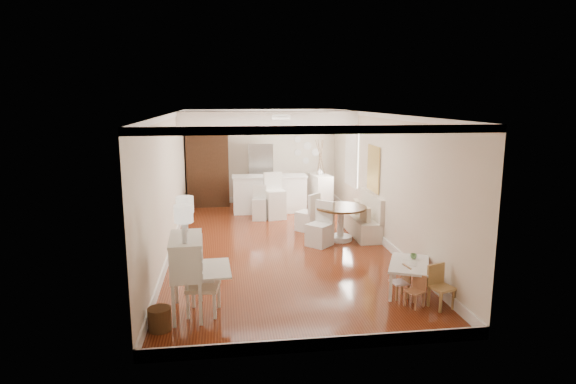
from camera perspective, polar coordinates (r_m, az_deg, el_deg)
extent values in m
plane|color=maroon|center=(10.45, -1.10, -6.28)|extent=(9.00, 9.00, 0.00)
cube|color=white|center=(9.98, -1.16, 9.26)|extent=(4.50, 9.00, 0.04)
cube|color=beige|center=(14.56, -3.15, 4.25)|extent=(4.50, 0.04, 2.80)
cube|color=beige|center=(5.78, 3.95, -6.13)|extent=(4.50, 0.04, 2.80)
cube|color=beige|center=(10.12, -13.90, 0.99)|extent=(0.04, 9.00, 2.80)
cube|color=beige|center=(10.61, 11.03, 1.55)|extent=(0.04, 9.00, 2.80)
cube|color=white|center=(12.18, -2.34, 8.71)|extent=(4.50, 0.45, 0.36)
cube|color=tan|center=(11.05, 10.07, 2.74)|extent=(0.04, 0.84, 1.04)
cube|color=white|center=(12.86, 7.58, 3.96)|extent=(0.04, 1.10, 1.40)
cylinder|color=#381E11|center=(14.45, -7.93, 5.91)|extent=(0.30, 0.03, 0.30)
cylinder|color=white|center=(9.49, -0.82, 8.86)|extent=(0.36, 0.36, 0.08)
cube|color=silver|center=(7.21, -11.88, -9.68)|extent=(0.95, 0.97, 1.17)
cube|color=white|center=(7.24, -10.02, -10.85)|extent=(0.56, 0.56, 0.86)
cylinder|color=#4E3018|center=(6.98, -14.98, -14.34)|extent=(0.40, 0.40, 0.31)
cube|color=white|center=(8.16, 14.10, -9.81)|extent=(0.95, 1.15, 0.50)
cube|color=#BA7B54|center=(7.65, 14.79, -11.26)|extent=(0.33, 0.33, 0.50)
cube|color=#9D6F47|center=(7.92, 13.12, -10.32)|extent=(0.29, 0.29, 0.52)
cube|color=tan|center=(7.69, 17.75, -10.67)|extent=(0.40, 0.40, 0.66)
cube|color=silver|center=(11.18, 8.79, -2.65)|extent=(0.52, 1.60, 0.98)
cylinder|color=#4A3017|center=(10.74, 6.25, -3.73)|extent=(1.43, 1.43, 0.77)
cube|color=silver|center=(10.29, 3.77, -3.81)|extent=(0.65, 0.65, 0.95)
cube|color=silver|center=(11.46, 2.31, -2.36)|extent=(0.62, 0.62, 0.91)
cube|color=white|center=(13.32, -2.20, -0.22)|extent=(2.05, 0.65, 1.03)
cube|color=silver|center=(12.49, -3.39, -1.30)|extent=(0.41, 0.41, 0.89)
cube|color=white|center=(12.57, -1.54, -0.49)|extent=(0.56, 0.56, 1.20)
cube|color=#381E11|center=(14.24, -9.47, 2.96)|extent=(1.20, 0.60, 2.30)
imported|color=silver|center=(14.31, -1.82, 2.13)|extent=(0.75, 0.65, 1.80)
cube|color=silver|center=(13.87, 3.81, 0.10)|extent=(0.58, 1.07, 0.97)
imported|color=#659F5C|center=(8.29, 14.65, -7.38)|extent=(0.14, 0.14, 0.08)
imported|color=white|center=(13.79, 3.79, 2.45)|extent=(0.20, 0.20, 0.17)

